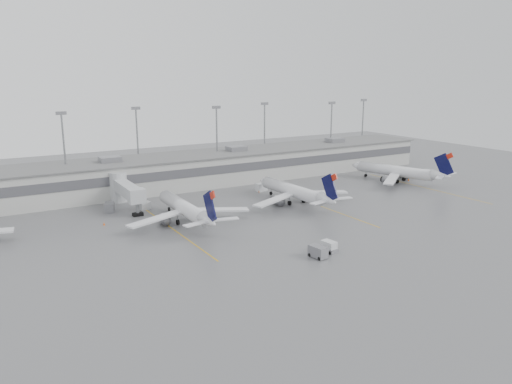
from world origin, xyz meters
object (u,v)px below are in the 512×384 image
jet_far_right (399,171)px  jet_mid_left (186,209)px  baggage_tug (329,248)px  jet_mid_right (296,191)px

jet_far_right → jet_mid_left: bearing=167.4°
jet_mid_left → baggage_tug: jet_mid_left is taller
jet_mid_right → jet_far_right: jet_far_right is taller
jet_mid_left → jet_far_right: jet_far_right is taller
jet_mid_right → jet_far_right: 38.41m
jet_mid_right → baggage_tug: bearing=-116.8°
baggage_tug → jet_mid_right: bearing=56.8°
jet_far_right → baggage_tug: 61.63m
jet_far_right → baggage_tug: jet_far_right is taller
baggage_tug → jet_mid_left: bearing=108.3°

